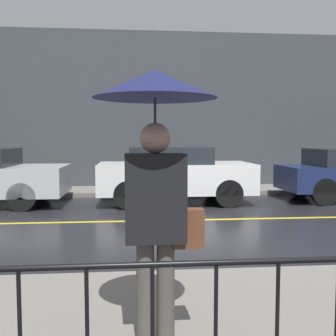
{
  "coord_description": "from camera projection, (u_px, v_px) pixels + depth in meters",
  "views": [
    {
      "loc": [
        -1.93,
        -8.18,
        1.74
      ],
      "look_at": [
        -1.4,
        -2.42,
        1.3
      ],
      "focal_mm": 42.0,
      "sensor_mm": 36.0,
      "label": 1
    }
  ],
  "objects": [
    {
      "name": "ground_plane",
      "position": [
        222.0,
        219.0,
        8.43
      ],
      "size": [
        80.0,
        80.0,
        0.0
      ],
      "primitive_type": "plane",
      "color": "black"
    },
    {
      "name": "lane_marking",
      "position": [
        222.0,
        219.0,
        8.43
      ],
      "size": [
        25.2,
        0.12,
        0.01
      ],
      "color": "gold",
      "rests_on": "ground_plane"
    },
    {
      "name": "pedestrian",
      "position": [
        156.0,
        142.0,
        2.94
      ],
      "size": [
        0.93,
        0.93,
        2.12
      ],
      "color": "#4C4742",
      "rests_on": "sidewalk_near"
    },
    {
      "name": "building_storefront",
      "position": [
        187.0,
        111.0,
        13.59
      ],
      "size": [
        28.0,
        0.3,
        5.34
      ],
      "color": "#383D42",
      "rests_on": "ground_plane"
    },
    {
      "name": "sidewalk_far",
      "position": [
        192.0,
        190.0,
        12.76
      ],
      "size": [
        28.0,
        1.77,
        0.12
      ],
      "color": "slate",
      "rests_on": "ground_plane"
    },
    {
      "name": "car_white",
      "position": [
        174.0,
        174.0,
        10.55
      ],
      "size": [
        4.07,
        1.9,
        1.51
      ],
      "color": "silver",
      "rests_on": "ground_plane"
    }
  ]
}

